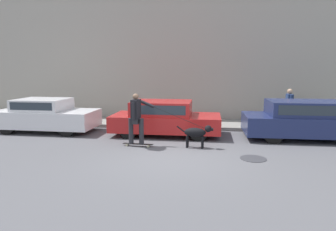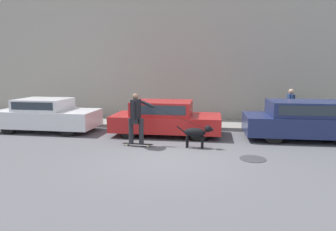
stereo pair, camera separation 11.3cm
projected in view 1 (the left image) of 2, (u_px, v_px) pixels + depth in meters
ground_plane at (170, 158)px, 8.34m from camera, size 36.00×36.00×0.00m
back_wall at (187, 58)px, 13.97m from camera, size 32.00×0.30×5.94m
sidewalk_curb at (184, 124)px, 13.24m from camera, size 30.00×2.07×0.14m
parked_car_0 at (46, 116)px, 11.86m from camera, size 3.94×1.78×1.30m
parked_car_1 at (165, 118)px, 11.22m from camera, size 4.03×1.83×1.28m
parked_car_2 at (309, 120)px, 10.53m from camera, size 4.58×1.90×1.36m
dog at (197, 133)px, 9.39m from camera, size 1.16×0.33×0.73m
skateboarder at (136, 117)px, 9.50m from camera, size 2.73×0.63×1.71m
pedestrian_with_bag at (289, 106)px, 12.31m from camera, size 0.22×0.71×1.53m
manhole_cover at (253, 159)px, 8.30m from camera, size 0.72×0.72×0.01m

